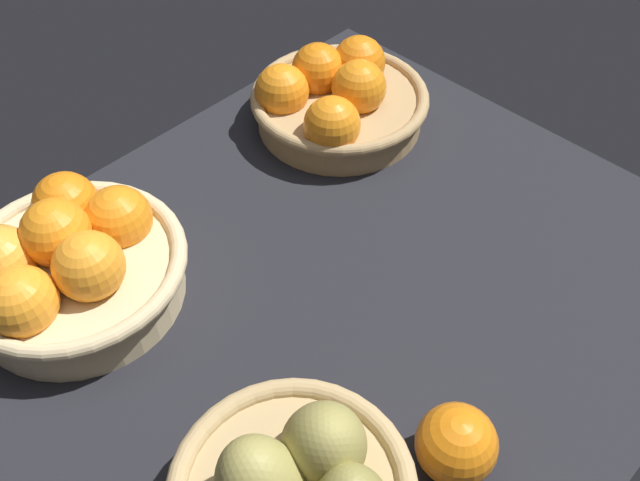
# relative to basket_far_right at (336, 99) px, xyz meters

# --- Properties ---
(market_tray) EXTENTS (0.84, 0.72, 0.03)m
(market_tray) POSITION_rel_basket_far_right_xyz_m (-0.22, -0.20, -0.06)
(market_tray) COLOR black
(market_tray) RESTS_ON ground
(basket_far_right) EXTENTS (0.25, 0.25, 0.10)m
(basket_far_right) POSITION_rel_basket_far_right_xyz_m (0.00, 0.00, 0.00)
(basket_far_right) COLOR tan
(basket_far_right) RESTS_ON market_tray
(basket_far_left) EXTENTS (0.25, 0.25, 0.12)m
(basket_far_left) POSITION_rel_basket_far_right_xyz_m (-0.43, -0.00, 0.01)
(basket_far_left) COLOR #D3BC8C
(basket_far_left) RESTS_ON market_tray
(loose_orange_back_gap) EXTENTS (0.08, 0.08, 0.08)m
(loose_orange_back_gap) POSITION_rel_basket_far_right_xyz_m (-0.30, -0.43, -0.00)
(loose_orange_back_gap) COLOR orange
(loose_orange_back_gap) RESTS_ON market_tray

